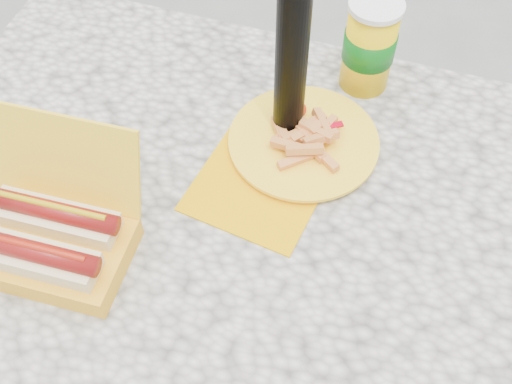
% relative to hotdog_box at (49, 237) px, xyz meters
% --- Properties ---
extents(ground, '(60.00, 60.00, 0.00)m').
position_rel_hotdog_box_xyz_m(ground, '(0.26, 0.17, -0.79)').
color(ground, slate).
extents(picnic_table, '(1.20, 0.80, 0.75)m').
position_rel_hotdog_box_xyz_m(picnic_table, '(0.26, 0.17, -0.15)').
color(picnic_table, beige).
rests_on(picnic_table, ground).
extents(hotdog_box, '(0.24, 0.21, 0.18)m').
position_rel_hotdog_box_xyz_m(hotdog_box, '(0.00, 0.00, 0.00)').
color(hotdog_box, yellow).
rests_on(hotdog_box, picnic_table).
extents(fries_plate, '(0.28, 0.34, 0.05)m').
position_rel_hotdog_box_xyz_m(fries_plate, '(0.29, 0.30, -0.03)').
color(fries_plate, '#E3A000').
rests_on(fries_plate, picnic_table).
extents(soda_cup, '(0.09, 0.09, 0.17)m').
position_rel_hotdog_box_xyz_m(soda_cup, '(0.35, 0.49, 0.05)').
color(soda_cup, yellow).
rests_on(soda_cup, picnic_table).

